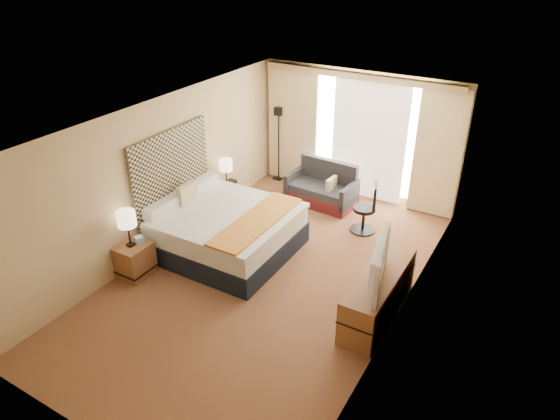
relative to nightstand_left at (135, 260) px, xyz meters
The scene contains 21 objects.
floor 2.16m from the nightstand_left, 29.31° to the left, with size 4.20×7.00×0.02m, color #531D17.
ceiling 3.16m from the nightstand_left, 29.31° to the left, with size 4.20×7.00×0.02m, color white.
wall_back 5.02m from the nightstand_left, 67.66° to the left, with size 4.20×0.02×2.60m, color tan.
wall_front 3.25m from the nightstand_left, 52.65° to the right, with size 4.20×0.02×2.60m, color tan.
wall_left 1.49m from the nightstand_left, 102.36° to the left, with size 0.02×7.00×2.60m, color tan.
wall_right 4.23m from the nightstand_left, 14.81° to the left, with size 0.02×7.00×2.60m, color tan.
headboard 1.62m from the nightstand_left, 98.64° to the left, with size 0.06×1.85×1.50m, color black.
nightstand_left is the anchor object (origin of this frame).
nightstand_right 2.50m from the nightstand_left, 90.00° to the left, with size 0.45×0.52×0.55m, color brown.
media_dresser 3.85m from the nightstand_left, 15.84° to the left, with size 0.50×1.80×0.70m, color brown.
window 5.10m from the nightstand_left, 64.87° to the left, with size 2.30×0.02×2.30m, color white.
curtains 4.95m from the nightstand_left, 67.18° to the left, with size 4.12×0.19×2.56m.
bed 1.56m from the nightstand_left, 58.69° to the left, with size 2.22×2.03×1.08m.
loveseat 4.07m from the nightstand_left, 68.66° to the left, with size 1.42×0.82×0.86m.
floor_lamp 4.44m from the nightstand_left, 88.58° to the left, with size 0.21×0.21×1.66m.
desk_chair 4.15m from the nightstand_left, 49.75° to the left, with size 0.47×0.47×0.96m.
lamp_left 0.75m from the nightstand_left, 139.15° to the right, with size 0.29×0.29×0.61m.
lamp_right 2.63m from the nightstand_left, 89.99° to the left, with size 0.26×0.26×0.55m.
tissue_box 0.35m from the nightstand_left, 72.88° to the left, with size 0.12×0.12×0.11m, color #86A8D0.
telephone 2.68m from the nightstand_left, 89.47° to the left, with size 0.17×0.13×0.07m, color black.
television 3.81m from the nightstand_left, 12.14° to the left, with size 1.15×0.15×0.66m, color black.
Camera 1 is at (3.48, -5.59, 4.77)m, focal length 32.00 mm.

